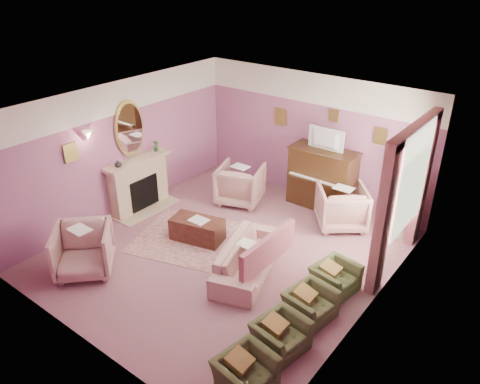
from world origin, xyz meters
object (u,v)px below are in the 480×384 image
Objects in this scene: television at (324,138)px; sofa at (249,252)px; olive_chair_a at (245,368)px; olive_chair_c at (310,300)px; side_table at (398,217)px; olive_chair_b at (281,331)px; piano at (322,179)px; floral_armchair_front at (83,248)px; floral_armchair_right at (342,205)px; coffee_table at (197,230)px; floral_armchair_left at (240,182)px; olive_chair_d at (336,274)px.

sofa is at bearing -86.20° from television.
olive_chair_a and olive_chair_c have the same top height.
side_table is (1.77, -0.04, -1.25)m from television.
olive_chair_c is (1.62, -3.23, -1.29)m from television.
sofa is 1.48m from olive_chair_c.
television is 4.54m from olive_chair_b.
piano is 2.94m from sofa.
sofa is at bearing 37.54° from floral_armchair_front.
olive_chair_a is at bearing -54.39° from sofa.
floral_armchair_front is 1.33× the size of olive_chair_b.
floral_armchair_right is 3.68m from olive_chair_b.
olive_chair_c is (0.87, -2.75, -0.17)m from floral_armchair_right.
olive_chair_b is (0.00, 0.82, 0.00)m from olive_chair_a.
olive_chair_a is at bearing -38.08° from coffee_table.
sofa is at bearing -86.26° from piano.
floral_armchair_right is 5.00m from floral_armchair_front.
floral_armchair_right is at bearing 76.75° from sofa.
side_table reaches higher than olive_chair_a.
side_table is (1.77, -0.09, -0.30)m from piano.
floral_armchair_left is 1.00× the size of floral_armchair_right.
sofa is (0.19, -2.87, -1.21)m from television.
sofa is at bearing 125.61° from olive_chair_a.
television is at bearing 178.57° from side_table.
sofa reaches higher than olive_chair_a.
coffee_table is 1.04× the size of floral_armchair_left.
olive_chair_a is 1.00× the size of olive_chair_d.
sofa is at bearing -162.11° from olive_chair_d.
floral_armchair_left is (-1.51, -0.94, -0.17)m from piano.
olive_chair_a is at bearing -90.00° from olive_chair_c.
olive_chair_a is at bearing -4.04° from floral_armchair_front.
floral_armchair_left is 1.00× the size of floral_armchair_front.
olive_chair_b and olive_chair_c have the same top height.
side_table reaches higher than olive_chair_c.
olive_chair_d is at bearing -65.80° from floral_armchair_right.
television reaches higher than floral_armchair_left.
olive_chair_c and olive_chair_d have the same top height.
sofa is 2.61m from floral_armchair_left.
floral_armchair_front is at bearing -98.55° from floral_armchair_left.
sofa is 2.02× the size of floral_armchair_front.
olive_chair_a is (3.69, -0.26, -0.17)m from floral_armchair_front.
piano reaches higher than sofa.
olive_chair_c is (3.69, 1.38, -0.17)m from floral_armchair_front.
olive_chair_c is at bearing -72.50° from floral_armchair_right.
coffee_table is at bearing 141.92° from olive_chair_a.
floral_armchair_left is at bearing -148.22° from piano.
olive_chair_c is at bearing -14.05° from sofa.
television is 1.10× the size of olive_chair_c.
floral_armchair_left is at bearing 134.74° from olive_chair_b.
sofa is at bearing -119.16° from side_table.
piano is at bearing 111.59° from olive_chair_b.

